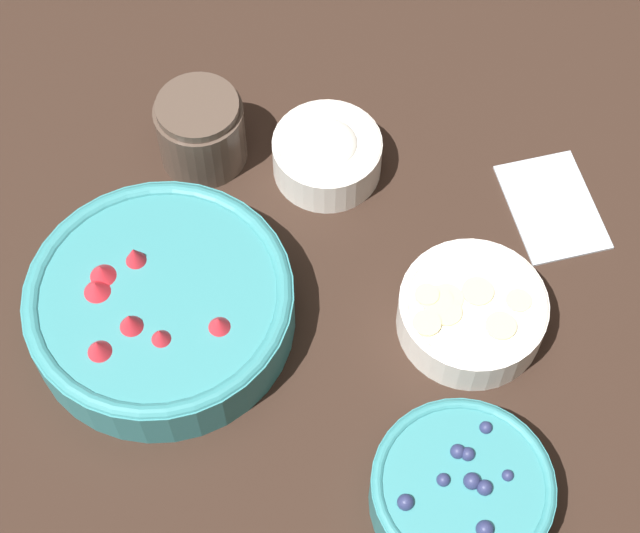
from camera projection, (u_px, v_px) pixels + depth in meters
The scene contains 7 objects.
ground_plane at pixel (371, 291), 1.10m from camera, with size 4.00×4.00×0.00m, color black.
bowl_strawberries at pixel (160, 304), 1.05m from camera, with size 0.26×0.26×0.08m.
bowl_blueberries at pixel (461, 491), 0.96m from camera, with size 0.17×0.17×0.06m.
bowl_bananas at pixel (472, 311), 1.06m from camera, with size 0.15×0.15×0.05m.
bowl_cream at pixel (327, 152), 1.15m from camera, with size 0.12×0.12×0.06m.
jar_chocolate at pixel (201, 132), 1.15m from camera, with size 0.10×0.10×0.09m.
napkin at pixel (552, 206), 1.15m from camera, with size 0.16×0.14×0.01m.
Camera 1 is at (0.53, 0.08, 0.96)m, focal length 60.00 mm.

